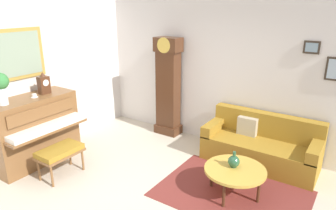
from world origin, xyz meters
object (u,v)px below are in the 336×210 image
Objects in this scene: couch at (261,146)px; mantel_clock at (44,84)px; grandfather_clock at (168,89)px; piano at (35,130)px; green_jug at (234,161)px; coffee_table at (235,171)px; piano_bench at (60,152)px; teacup at (34,96)px; flower_vase at (0,85)px.

mantel_clock is at bearing -150.50° from couch.
piano is at bearing -117.65° from grandfather_clock.
grandfather_clock is 2.42m from green_jug.
piano is 2.63m from grandfather_clock.
couch is 7.92× the size of green_jug.
mantel_clock reaches higher than coffee_table.
coffee_table is at bearing -33.07° from grandfather_clock.
green_jug is at bearing 23.93° from piano_bench.
piano is 0.80m from mantel_clock.
green_jug is at bearing 16.99° from teacup.
piano_bench is 2.72m from coffee_table.
grandfather_clock is 1.07× the size of couch.
flower_vase is 5.00× the size of teacup.
mantel_clock is 3.39m from green_jug.
grandfather_clock is 2.50m from coffee_table.
piano is at bearing -127.27° from teacup.
flower_vase is 0.58m from teacup.
couch is 2.16× the size of coffee_table.
piano is 12.41× the size of teacup.
coffee_table is 3.45m from mantel_clock.
couch reaches higher than coffee_table.
piano is at bearing 90.15° from flower_vase.
piano_bench is at bearing -101.28° from grandfather_clock.
piano is 3.79× the size of mantel_clock.
mantel_clock is (0.00, 0.29, 0.75)m from piano.
coffee_table is 3.43m from teacup.
coffee_table is at bearing 12.04° from mantel_clock.
green_jug is at bearing -32.84° from grandfather_clock.
teacup reaches higher than piano_bench.
couch is 1.13m from green_jug.
teacup is at bearing -147.16° from couch.
green_jug is at bearing 137.62° from coffee_table.
couch is 3.88m from mantel_clock.
flower_vase is (-3.25, -1.42, 1.10)m from coffee_table.
teacup reaches higher than green_jug.
grandfather_clock is 3.50× the size of flower_vase.
piano_bench is (0.74, -0.07, -0.19)m from piano.
mantel_clock is at bearing 89.68° from piano.
mantel_clock is at bearing -167.96° from coffee_table.
piano is 3.90m from couch.
mantel_clock is 1.58× the size of green_jug.
piano is at bearing -163.16° from coffee_table.
grandfather_clock reaches higher than mantel_clock.
piano is at bearing 174.41° from piano_bench.
teacup is (-3.21, -2.07, 0.88)m from couch.
mantel_clock is (-3.26, -1.84, 1.03)m from couch.
teacup is 3.37m from green_jug.
piano is at bearing -90.32° from mantel_clock.
flower_vase reaches higher than teacup.
piano_bench is 2.70m from green_jug.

